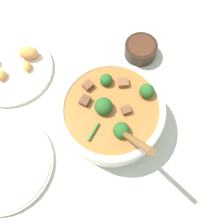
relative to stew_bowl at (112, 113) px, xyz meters
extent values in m
plane|color=#ADBCAD|center=(0.00, 0.00, -0.06)|extent=(4.00, 4.00, 0.00)
cylinder|color=white|center=(0.00, 0.00, -0.01)|extent=(0.26, 0.26, 0.09)
torus|color=white|center=(0.00, 0.00, 0.03)|extent=(0.26, 0.26, 0.02)
cylinder|color=#9E662D|center=(0.00, 0.00, 0.01)|extent=(0.23, 0.23, 0.05)
sphere|color=#235B23|center=(-0.04, -0.05, 0.04)|extent=(0.04, 0.04, 0.04)
cylinder|color=#6B9956|center=(-0.04, -0.05, 0.02)|extent=(0.01, 0.01, 0.02)
sphere|color=#235B23|center=(-0.01, 0.02, 0.04)|extent=(0.04, 0.04, 0.04)
cylinder|color=#6B9956|center=(-0.01, 0.02, 0.01)|extent=(0.01, 0.01, 0.02)
sphere|color=#235B23|center=(0.05, 0.05, 0.04)|extent=(0.03, 0.03, 0.03)
cylinder|color=#6B9956|center=(0.05, 0.05, 0.02)|extent=(0.01, 0.01, 0.01)
sphere|color=#235B23|center=(0.07, -0.05, 0.05)|extent=(0.04, 0.04, 0.04)
cylinder|color=#6B9956|center=(0.07, -0.05, 0.02)|extent=(0.01, 0.01, 0.02)
cube|color=brown|center=(0.07, 0.01, 0.04)|extent=(0.03, 0.03, 0.02)
cube|color=brown|center=(0.02, 0.08, 0.04)|extent=(0.03, 0.03, 0.02)
cube|color=brown|center=(-0.02, 0.06, 0.04)|extent=(0.03, 0.02, 0.02)
cube|color=brown|center=(0.01, -0.03, 0.04)|extent=(0.03, 0.03, 0.02)
cylinder|color=#3D7533|center=(-0.07, 0.01, 0.04)|extent=(0.05, 0.01, 0.01)
ellipsoid|color=brown|center=(-0.04, -0.05, 0.03)|extent=(0.04, 0.03, 0.01)
cylinder|color=brown|center=(-0.06, -0.08, 0.12)|extent=(0.07, 0.08, 0.18)
cylinder|color=black|center=(0.23, 0.03, -0.03)|extent=(0.10, 0.10, 0.04)
cylinder|color=#472819|center=(0.23, 0.03, -0.02)|extent=(0.08, 0.08, 0.01)
cylinder|color=silver|center=(-0.24, 0.17, -0.05)|extent=(0.24, 0.24, 0.01)
torus|color=silver|center=(-0.24, 0.17, -0.04)|extent=(0.23, 0.23, 0.01)
cylinder|color=silver|center=(-0.01, 0.33, -0.05)|extent=(0.24, 0.24, 0.01)
ellipsoid|color=#CC8E47|center=(0.01, 0.29, -0.03)|extent=(0.04, 0.04, 0.02)
ellipsoid|color=#CC8E47|center=(-0.05, 0.33, -0.03)|extent=(0.04, 0.03, 0.02)
ellipsoid|color=#CC8E47|center=(0.05, 0.31, -0.03)|extent=(0.06, 0.07, 0.04)
camera|label=1|loc=(-0.16, -0.09, 0.51)|focal=35.00mm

